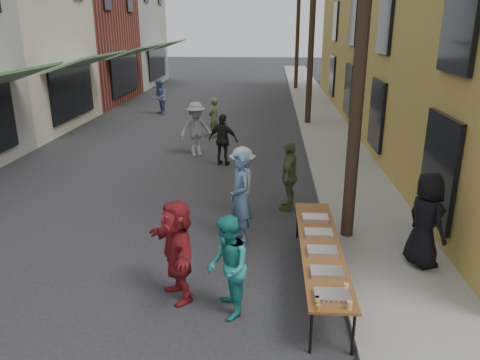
# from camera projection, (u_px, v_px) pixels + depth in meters

# --- Properties ---
(ground) EXTENTS (120.00, 120.00, 0.00)m
(ground) POSITION_uv_depth(u_px,v_px,m) (103.00, 312.00, 7.50)
(ground) COLOR #28282B
(ground) RESTS_ON ground
(sidewalk) EXTENTS (2.20, 60.00, 0.10)m
(sidewalk) POSITION_uv_depth(u_px,v_px,m) (323.00, 124.00, 21.35)
(sidewalk) COLOR gray
(sidewalk) RESTS_ON ground
(utility_pole_near) EXTENTS (0.26, 0.26, 9.00)m
(utility_pole_near) POSITION_uv_depth(u_px,v_px,m) (364.00, 18.00, 8.63)
(utility_pole_near) COLOR #2D2116
(utility_pole_near) RESTS_ON ground
(utility_pole_mid) EXTENTS (0.26, 0.26, 9.00)m
(utility_pole_mid) POSITION_uv_depth(u_px,v_px,m) (312.00, 21.00, 19.98)
(utility_pole_mid) COLOR #2D2116
(utility_pole_mid) RESTS_ON ground
(utility_pole_far) EXTENTS (0.26, 0.26, 9.00)m
(utility_pole_far) POSITION_uv_depth(u_px,v_px,m) (298.00, 22.00, 31.33)
(utility_pole_far) COLOR #2D2116
(utility_pole_far) RESTS_ON ground
(serving_table) EXTENTS (0.70, 4.00, 0.75)m
(serving_table) POSITION_uv_depth(u_px,v_px,m) (320.00, 247.00, 8.10)
(serving_table) COLOR brown
(serving_table) RESTS_ON ground
(catering_tray_sausage) EXTENTS (0.50, 0.33, 0.08)m
(catering_tray_sausage) POSITION_uv_depth(u_px,v_px,m) (332.00, 296.00, 6.52)
(catering_tray_sausage) COLOR maroon
(catering_tray_sausage) RESTS_ON serving_table
(catering_tray_foil_b) EXTENTS (0.50, 0.33, 0.08)m
(catering_tray_foil_b) POSITION_uv_depth(u_px,v_px,m) (327.00, 272.00, 7.13)
(catering_tray_foil_b) COLOR #B2B2B7
(catering_tray_foil_b) RESTS_ON serving_table
(catering_tray_buns) EXTENTS (0.50, 0.33, 0.08)m
(catering_tray_buns) POSITION_uv_depth(u_px,v_px,m) (322.00, 251.00, 7.80)
(catering_tray_buns) COLOR tan
(catering_tray_buns) RESTS_ON serving_table
(catering_tray_foil_d) EXTENTS (0.50, 0.33, 0.08)m
(catering_tray_foil_d) POSITION_uv_depth(u_px,v_px,m) (319.00, 233.00, 8.46)
(catering_tray_foil_d) COLOR #B2B2B7
(catering_tray_foil_d) RESTS_ON serving_table
(catering_tray_buns_end) EXTENTS (0.50, 0.33, 0.08)m
(catering_tray_buns_end) POSITION_uv_depth(u_px,v_px,m) (315.00, 218.00, 9.12)
(catering_tray_buns_end) COLOR tan
(catering_tray_buns_end) RESTS_ON serving_table
(condiment_jar_a) EXTENTS (0.07, 0.07, 0.08)m
(condiment_jar_a) POSITION_uv_depth(u_px,v_px,m) (318.00, 308.00, 6.25)
(condiment_jar_a) COLOR #A57F26
(condiment_jar_a) RESTS_ON serving_table
(condiment_jar_b) EXTENTS (0.07, 0.07, 0.08)m
(condiment_jar_b) POSITION_uv_depth(u_px,v_px,m) (317.00, 303.00, 6.34)
(condiment_jar_b) COLOR #A57F26
(condiment_jar_b) RESTS_ON serving_table
(condiment_jar_c) EXTENTS (0.07, 0.07, 0.08)m
(condiment_jar_c) POSITION_uv_depth(u_px,v_px,m) (317.00, 299.00, 6.44)
(condiment_jar_c) COLOR #A57F26
(condiment_jar_c) RESTS_ON serving_table
(cup_stack) EXTENTS (0.08, 0.08, 0.12)m
(cup_stack) POSITION_uv_depth(u_px,v_px,m) (349.00, 305.00, 6.26)
(cup_stack) COLOR tan
(cup_stack) RESTS_ON serving_table
(guest_front_b) EXTENTS (0.71, 0.84, 1.95)m
(guest_front_b) POSITION_uv_depth(u_px,v_px,m) (240.00, 198.00, 9.66)
(guest_front_b) COLOR #50729C
(guest_front_b) RESTS_ON ground
(guest_front_c) EXTENTS (0.79, 0.92, 1.66)m
(guest_front_c) POSITION_uv_depth(u_px,v_px,m) (228.00, 267.00, 7.20)
(guest_front_c) COLOR teal
(guest_front_c) RESTS_ON ground
(guest_front_d) EXTENTS (0.71, 1.14, 1.69)m
(guest_front_d) POSITION_uv_depth(u_px,v_px,m) (242.00, 182.00, 11.02)
(guest_front_d) COLOR beige
(guest_front_d) RESTS_ON ground
(guest_front_e) EXTENTS (0.64, 1.08, 1.73)m
(guest_front_e) POSITION_uv_depth(u_px,v_px,m) (289.00, 176.00, 11.41)
(guest_front_e) COLOR #5B6B3E
(guest_front_e) RESTS_ON ground
(guest_queue_back) EXTENTS (1.25, 1.66, 1.74)m
(guest_queue_back) POSITION_uv_depth(u_px,v_px,m) (177.00, 250.00, 7.66)
(guest_queue_back) COLOR maroon
(guest_queue_back) RESTS_ON ground
(server) EXTENTS (0.86, 1.03, 1.80)m
(server) POSITION_uv_depth(u_px,v_px,m) (426.00, 220.00, 8.51)
(server) COLOR black
(server) RESTS_ON sidewalk
(passerby_left) EXTENTS (1.39, 1.19, 1.86)m
(passerby_left) POSITION_uv_depth(u_px,v_px,m) (196.00, 129.00, 16.14)
(passerby_left) COLOR gray
(passerby_left) RESTS_ON ground
(passerby_mid) EXTENTS (1.05, 0.64, 1.67)m
(passerby_mid) POSITION_uv_depth(u_px,v_px,m) (223.00, 140.00, 15.03)
(passerby_mid) COLOR black
(passerby_mid) RESTS_ON ground
(passerby_right) EXTENTS (0.60, 0.69, 1.60)m
(passerby_right) POSITION_uv_depth(u_px,v_px,m) (214.00, 118.00, 18.72)
(passerby_right) COLOR #4E5D36
(passerby_right) RESTS_ON ground
(passerby_far) EXTENTS (0.98, 1.06, 1.76)m
(passerby_far) POSITION_uv_depth(u_px,v_px,m) (159.00, 97.00, 23.48)
(passerby_far) COLOR #4E6497
(passerby_far) RESTS_ON ground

